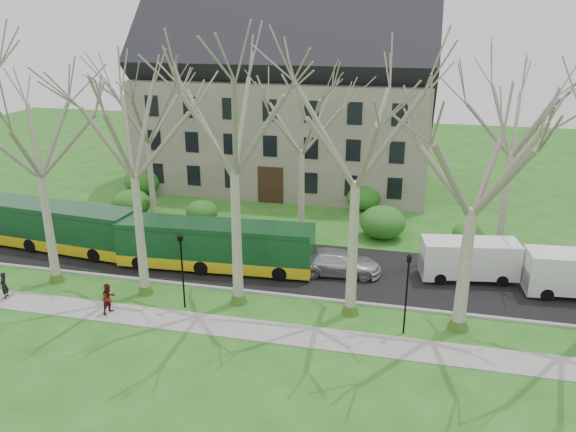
{
  "coord_description": "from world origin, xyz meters",
  "views": [
    {
      "loc": [
        5.84,
        -26.76,
        15.42
      ],
      "look_at": [
        -1.0,
        3.0,
        4.42
      ],
      "focal_mm": 35.0,
      "sensor_mm": 36.0,
      "label": 1
    }
  ],
  "objects_px": {
    "bus_follow": "(216,245)",
    "van_a": "(469,260)",
    "bus_lead": "(49,225)",
    "sedan": "(339,263)",
    "pedestrian_b": "(109,298)",
    "pedestrian_a": "(4,285)"
  },
  "relations": [
    {
      "from": "bus_follow",
      "to": "pedestrian_a",
      "type": "bearing_deg",
      "value": -150.76
    },
    {
      "from": "van_a",
      "to": "pedestrian_a",
      "type": "height_order",
      "value": "van_a"
    },
    {
      "from": "bus_follow",
      "to": "sedan",
      "type": "xyz_separation_m",
      "value": [
        7.78,
        0.84,
        -0.8
      ]
    },
    {
      "from": "sedan",
      "to": "pedestrian_b",
      "type": "distance_m",
      "value": 13.77
    },
    {
      "from": "bus_lead",
      "to": "pedestrian_b",
      "type": "height_order",
      "value": "bus_lead"
    },
    {
      "from": "pedestrian_b",
      "to": "bus_follow",
      "type": "bearing_deg",
      "value": -9.59
    },
    {
      "from": "sedan",
      "to": "pedestrian_a",
      "type": "relative_size",
      "value": 3.35
    },
    {
      "from": "bus_follow",
      "to": "van_a",
      "type": "relative_size",
      "value": 2.18
    },
    {
      "from": "bus_lead",
      "to": "pedestrian_b",
      "type": "bearing_deg",
      "value": -34.78
    },
    {
      "from": "bus_lead",
      "to": "sedan",
      "type": "height_order",
      "value": "bus_lead"
    },
    {
      "from": "bus_follow",
      "to": "pedestrian_a",
      "type": "relative_size",
      "value": 7.96
    },
    {
      "from": "sedan",
      "to": "pedestrian_b",
      "type": "relative_size",
      "value": 3.02
    },
    {
      "from": "bus_lead",
      "to": "bus_follow",
      "type": "xyz_separation_m",
      "value": [
        12.47,
        -0.68,
        -0.06
      ]
    },
    {
      "from": "bus_lead",
      "to": "pedestrian_b",
      "type": "xyz_separation_m",
      "value": [
        8.81,
        -7.5,
        -0.75
      ]
    },
    {
      "from": "sedan",
      "to": "pedestrian_a",
      "type": "height_order",
      "value": "pedestrian_a"
    },
    {
      "from": "bus_follow",
      "to": "pedestrian_b",
      "type": "relative_size",
      "value": 7.19
    },
    {
      "from": "bus_follow",
      "to": "van_a",
      "type": "bearing_deg",
      "value": 4.09
    },
    {
      "from": "sedan",
      "to": "pedestrian_a",
      "type": "distance_m",
      "value": 19.67
    },
    {
      "from": "bus_follow",
      "to": "pedestrian_a",
      "type": "xyz_separation_m",
      "value": [
        -10.44,
        -6.58,
        -0.77
      ]
    },
    {
      "from": "van_a",
      "to": "pedestrian_b",
      "type": "xyz_separation_m",
      "value": [
        -19.28,
        -8.76,
        -0.38
      ]
    },
    {
      "from": "sedan",
      "to": "pedestrian_b",
      "type": "xyz_separation_m",
      "value": [
        -11.44,
        -7.66,
        0.11
      ]
    },
    {
      "from": "bus_lead",
      "to": "bus_follow",
      "type": "distance_m",
      "value": 12.49
    }
  ]
}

